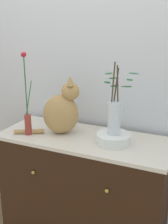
{
  "coord_description": "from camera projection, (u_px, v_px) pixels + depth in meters",
  "views": [
    {
      "loc": [
        0.73,
        -1.62,
        1.69
      ],
      "look_at": [
        0.0,
        0.0,
        1.13
      ],
      "focal_mm": 44.54,
      "sensor_mm": 36.0,
      "label": 1
    }
  ],
  "objects": [
    {
      "name": "bowl_porcelain",
      "position": [
        113.0,
        138.0,
        1.8
      ],
      "size": [
        0.23,
        0.23,
        0.07
      ],
      "primitive_type": "cylinder",
      "color": "white",
      "rests_on": "sideboard"
    },
    {
      "name": "vase_glass_clear",
      "position": [
        114.0,
        114.0,
        1.75
      ],
      "size": [
        0.23,
        0.11,
        0.46
      ],
      "color": "silver",
      "rests_on": "bowl_porcelain"
    },
    {
      "name": "vase_slim_green",
      "position": [
        27.0,
        114.0,
        1.91
      ],
      "size": [
        0.07,
        0.05,
        0.57
      ],
      "color": "maroon",
      "rests_on": "sideboard"
    },
    {
      "name": "cat_sitting",
      "position": [
        62.0,
        111.0,
        1.93
      ],
      "size": [
        0.45,
        0.3,
        0.41
      ],
      "color": "#B1874D",
      "rests_on": "sideboard"
    },
    {
      "name": "sideboard",
      "position": [
        84.0,
        196.0,
        2.06
      ],
      "size": [
        1.19,
        0.5,
        0.95
      ],
      "color": "black",
      "rests_on": "ground_plane"
    },
    {
      "name": "wall_back",
      "position": [
        101.0,
        78.0,
        2.08
      ],
      "size": [
        4.4,
        0.08,
        2.6
      ],
      "primitive_type": "cube",
      "color": "silver",
      "rests_on": "ground_plane"
    }
  ]
}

